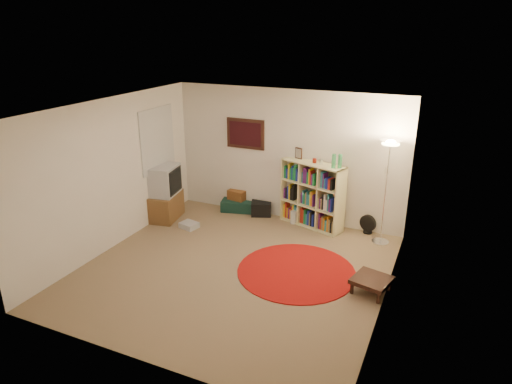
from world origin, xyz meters
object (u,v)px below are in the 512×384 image
suitcase (239,205)px  tv_stand (164,193)px  floor_fan (368,224)px  bookshelf (312,195)px  floor_lamp (389,159)px  side_table (372,280)px

suitcase → tv_stand: bearing=-153.6°
floor_fan → suitcase: floor_fan is taller
bookshelf → floor_lamp: floor_lamp is taller
tv_stand → suitcase: bearing=30.6°
floor_fan → suitcase: bearing=-161.3°
floor_fan → tv_stand: (-3.75, -0.93, 0.34)m
bookshelf → suitcase: bearing=-166.4°
bookshelf → floor_fan: 1.14m
floor_lamp → floor_fan: 1.41m
bookshelf → side_table: bookshelf is taller
floor_lamp → tv_stand: bearing=-171.2°
floor_lamp → side_table: 2.12m
bookshelf → floor_fan: bookshelf is taller
suitcase → floor_lamp: bearing=-20.9°
bookshelf → tv_stand: bearing=-144.5°
tv_stand → side_table: bearing=-23.6°
bookshelf → tv_stand: bookshelf is taller
bookshelf → floor_lamp: bearing=8.4°
side_table → floor_fan: bearing=102.6°
floor_lamp → tv_stand: size_ratio=1.71×
bookshelf → tv_stand: size_ratio=1.38×
bookshelf → suitcase: bookshelf is taller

